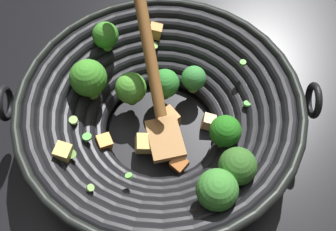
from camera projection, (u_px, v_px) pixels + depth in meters
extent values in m
plane|color=black|center=(161.00, 133.00, 0.68)|extent=(4.00, 4.00, 0.00)
cylinder|color=black|center=(161.00, 132.00, 0.68)|extent=(0.17, 0.17, 0.01)
torus|color=black|center=(160.00, 127.00, 0.66)|extent=(0.23, 0.23, 0.02)
torus|color=black|center=(160.00, 124.00, 0.65)|extent=(0.26, 0.26, 0.02)
torus|color=black|center=(160.00, 120.00, 0.64)|extent=(0.29, 0.29, 0.02)
torus|color=black|center=(160.00, 117.00, 0.64)|extent=(0.32, 0.32, 0.02)
torus|color=black|center=(160.00, 113.00, 0.63)|extent=(0.35, 0.35, 0.02)
torus|color=black|center=(160.00, 110.00, 0.62)|extent=(0.38, 0.38, 0.02)
torus|color=black|center=(160.00, 106.00, 0.61)|extent=(0.41, 0.41, 0.02)
torus|color=black|center=(160.00, 102.00, 0.60)|extent=(0.43, 0.43, 0.01)
torus|color=black|center=(5.00, 103.00, 0.60)|extent=(0.05, 0.03, 0.05)
torus|color=black|center=(313.00, 100.00, 0.60)|extent=(0.05, 0.03, 0.05)
cylinder|color=#5B983C|center=(132.00, 99.00, 0.67)|extent=(0.02, 0.02, 0.02)
sphere|color=#4C9830|center=(131.00, 88.00, 0.65)|extent=(0.05, 0.05, 0.05)
cylinder|color=#7A9B4A|center=(224.00, 139.00, 0.63)|extent=(0.02, 0.03, 0.02)
sphere|color=#227019|center=(226.00, 129.00, 0.60)|extent=(0.05, 0.05, 0.05)
cylinder|color=#86BE5B|center=(193.00, 87.00, 0.69)|extent=(0.02, 0.02, 0.01)
sphere|color=#36853A|center=(194.00, 78.00, 0.67)|extent=(0.04, 0.04, 0.04)
cylinder|color=#7BB24E|center=(215.00, 198.00, 0.54)|extent=(0.03, 0.03, 0.02)
sphere|color=#3B8330|center=(217.00, 190.00, 0.52)|extent=(0.05, 0.05, 0.05)
cylinder|color=#79B34A|center=(107.00, 45.00, 0.68)|extent=(0.02, 0.02, 0.01)
sphere|color=#3B8526|center=(105.00, 35.00, 0.66)|extent=(0.04, 0.04, 0.04)
cylinder|color=#65A743|center=(92.00, 90.00, 0.66)|extent=(0.03, 0.03, 0.02)
sphere|color=#3C8C27|center=(88.00, 78.00, 0.63)|extent=(0.06, 0.06, 0.06)
cylinder|color=#7AA73F|center=(165.00, 93.00, 0.68)|extent=(0.03, 0.03, 0.02)
sphere|color=#2F8430|center=(165.00, 83.00, 0.66)|extent=(0.05, 0.05, 0.05)
cylinder|color=#74AB4A|center=(235.00, 175.00, 0.57)|extent=(0.02, 0.02, 0.01)
sphere|color=#326324|center=(237.00, 166.00, 0.54)|extent=(0.05, 0.05, 0.05)
cube|color=#C37232|center=(168.00, 120.00, 0.65)|extent=(0.04, 0.04, 0.03)
cube|color=orange|center=(104.00, 143.00, 0.64)|extent=(0.03, 0.03, 0.03)
cube|color=#E0C060|center=(144.00, 144.00, 0.63)|extent=(0.04, 0.04, 0.03)
cube|color=#DBC061|center=(63.00, 152.00, 0.57)|extent=(0.02, 0.03, 0.03)
cube|color=#BC662C|center=(179.00, 164.00, 0.62)|extent=(0.03, 0.03, 0.03)
cube|color=#DBB077|center=(209.00, 122.00, 0.66)|extent=(0.03, 0.03, 0.03)
cube|color=orange|center=(155.00, 31.00, 0.70)|extent=(0.03, 0.03, 0.03)
cylinder|color=#56B247|center=(87.00, 137.00, 0.61)|extent=(0.02, 0.02, 0.01)
cylinder|color=#99D166|center=(159.00, 120.00, 0.66)|extent=(0.02, 0.02, 0.01)
cylinder|color=#6BC651|center=(243.00, 63.00, 0.64)|extent=(0.01, 0.01, 0.01)
cylinder|color=#99D166|center=(90.00, 188.00, 0.54)|extent=(0.01, 0.01, 0.01)
cylinder|color=#99D166|center=(153.00, 46.00, 0.69)|extent=(0.02, 0.02, 0.01)
cylinder|color=#6BC651|center=(130.00, 176.00, 0.56)|extent=(0.01, 0.01, 0.01)
cylinder|color=#99D166|center=(72.00, 154.00, 0.57)|extent=(0.02, 0.02, 0.01)
cylinder|color=#56B247|center=(247.00, 104.00, 0.64)|extent=(0.02, 0.01, 0.01)
cylinder|color=#99D166|center=(73.00, 120.00, 0.62)|extent=(0.02, 0.02, 0.01)
cube|color=#9E6B38|center=(165.00, 139.00, 0.62)|extent=(0.09, 0.08, 0.01)
cylinder|color=#A46833|center=(143.00, 17.00, 0.60)|extent=(0.21, 0.15, 0.20)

